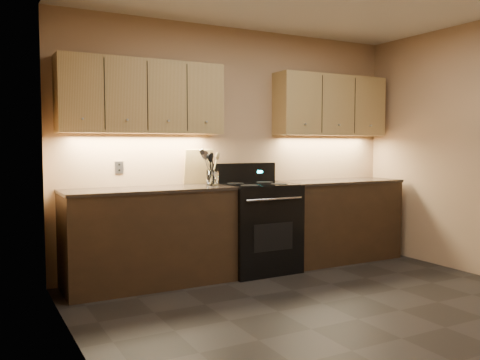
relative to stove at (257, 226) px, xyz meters
name	(u,v)px	position (x,y,z in m)	size (l,w,h in m)	color
floor	(358,319)	(-0.08, -1.68, -0.48)	(4.00, 4.00, 0.00)	black
wall_back	(236,148)	(-0.08, 0.32, 0.82)	(4.00, 0.04, 2.60)	tan
wall_left	(90,152)	(-2.08, -1.68, 0.82)	(0.04, 4.00, 2.60)	tan
counter_left	(149,237)	(-1.18, 0.02, -0.01)	(1.62, 0.62, 0.93)	black
counter_right	(337,220)	(1.10, 0.02, -0.01)	(1.46, 0.62, 0.93)	black
stove	(257,226)	(0.00, 0.00, 0.00)	(0.76, 0.68, 1.14)	black
upper_cab_left	(143,97)	(-1.18, 0.17, 1.32)	(1.60, 0.30, 0.70)	tan
upper_cab_right	(331,106)	(1.10, 0.17, 1.32)	(1.44, 0.30, 0.70)	tan
outlet_plate	(119,167)	(-1.38, 0.31, 0.64)	(0.09, 0.01, 0.12)	#B2B5BA
utensil_crock	(213,178)	(-0.50, 0.04, 0.52)	(0.13, 0.13, 0.16)	white
cutting_board	(198,167)	(-0.56, 0.26, 0.63)	(0.30, 0.02, 0.38)	#D6B573
wooden_spoon	(210,167)	(-0.53, 0.03, 0.63)	(0.06, 0.06, 0.33)	#D6B573
black_spoon	(211,169)	(-0.51, 0.05, 0.62)	(0.06, 0.06, 0.30)	black
black_turner	(213,168)	(-0.49, 0.03, 0.63)	(0.08, 0.08, 0.33)	black
steel_spatula	(213,164)	(-0.48, 0.06, 0.66)	(0.08, 0.08, 0.39)	silver
steel_skimmer	(216,167)	(-0.46, 0.04, 0.64)	(0.09, 0.09, 0.34)	silver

